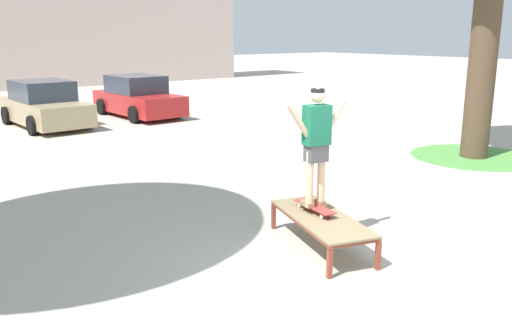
% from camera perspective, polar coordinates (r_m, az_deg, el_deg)
% --- Properties ---
extents(ground_plane, '(120.00, 120.00, 0.00)m').
position_cam_1_polar(ground_plane, '(6.94, 10.27, -12.09)').
color(ground_plane, '#B2AA9E').
extents(skate_box, '(1.30, 2.04, 0.46)m').
position_cam_1_polar(skate_box, '(7.55, 7.06, -6.43)').
color(skate_box, brown).
rests_on(skate_box, ground).
extents(skateboard, '(0.33, 0.82, 0.09)m').
position_cam_1_polar(skateboard, '(7.69, 6.36, -5.07)').
color(skateboard, '#B23333').
rests_on(skateboard, skate_box).
extents(skater, '(1.00, 0.33, 1.69)m').
position_cam_1_polar(skater, '(7.43, 6.55, 2.23)').
color(skater, beige).
rests_on(skater, skateboard).
extents(grass_patch_near_right, '(3.01, 3.01, 0.01)m').
position_cam_1_polar(grass_patch_near_right, '(14.18, 22.43, 0.35)').
color(grass_patch_near_right, '#519342').
rests_on(grass_patch_near_right, ground).
extents(car_tan, '(2.06, 4.27, 1.50)m').
position_cam_1_polar(car_tan, '(18.69, -21.89, 5.49)').
color(car_tan, tan).
rests_on(car_tan, ground).
extents(car_red, '(2.03, 4.26, 1.50)m').
position_cam_1_polar(car_red, '(20.02, -12.66, 6.60)').
color(car_red, red).
rests_on(car_red, ground).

